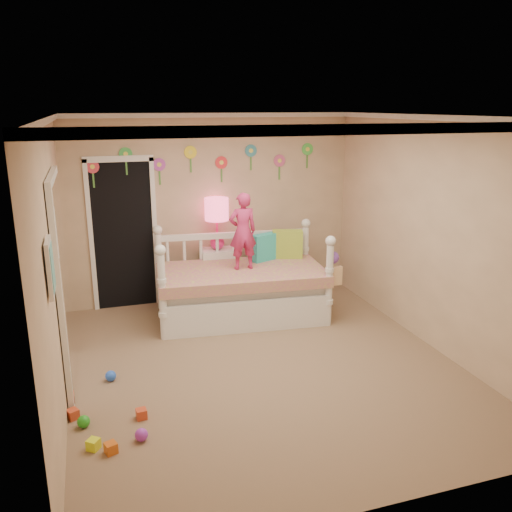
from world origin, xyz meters
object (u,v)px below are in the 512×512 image
object	(u,v)px
child	(243,231)
nightstand	(218,275)
table_lamp	(217,216)
daybed	(241,274)

from	to	relation	value
child	nightstand	xyz separation A→B (m)	(-0.18, 0.67, -0.78)
nightstand	child	bearing A→B (deg)	-71.14
nightstand	table_lamp	size ratio (longest dim) A/B	1.04
daybed	nightstand	world-z (taller)	daybed
daybed	table_lamp	size ratio (longest dim) A/B	3.00
child	table_lamp	size ratio (longest dim) A/B	1.37
daybed	table_lamp	distance (m)	0.94
nightstand	table_lamp	xyz separation A→B (m)	(0.00, 0.00, 0.86)
daybed	table_lamp	world-z (taller)	table_lamp
daybed	nightstand	xyz separation A→B (m)	(-0.15, 0.67, -0.21)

